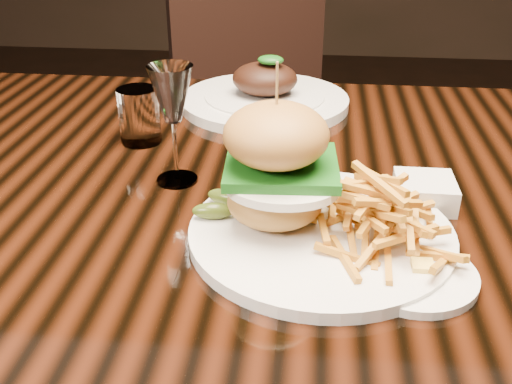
# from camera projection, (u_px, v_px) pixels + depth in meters

# --- Properties ---
(dining_table) EXTENTS (1.60, 0.90, 0.75)m
(dining_table) POSITION_uv_depth(u_px,v_px,m) (295.00, 227.00, 0.87)
(dining_table) COLOR black
(dining_table) RESTS_ON ground
(burger_plate) EXTENTS (0.31, 0.31, 0.21)m
(burger_plate) POSITION_uv_depth(u_px,v_px,m) (319.00, 197.00, 0.68)
(burger_plate) COLOR silver
(burger_plate) RESTS_ON dining_table
(side_saucer) EXTENTS (0.14, 0.14, 0.02)m
(side_saucer) POSITION_uv_depth(u_px,v_px,m) (412.00, 274.00, 0.63)
(side_saucer) COLOR silver
(side_saucer) RESTS_ON dining_table
(ramekin) EXTENTS (0.10, 0.10, 0.03)m
(ramekin) POSITION_uv_depth(u_px,v_px,m) (425.00, 192.00, 0.77)
(ramekin) COLOR silver
(ramekin) RESTS_ON dining_table
(wine_glass) EXTENTS (0.06, 0.06, 0.16)m
(wine_glass) POSITION_uv_depth(u_px,v_px,m) (172.00, 99.00, 0.78)
(wine_glass) COLOR white
(wine_glass) RESTS_ON dining_table
(water_tumbler) EXTENTS (0.06, 0.06, 0.09)m
(water_tumbler) POSITION_uv_depth(u_px,v_px,m) (139.00, 116.00, 0.94)
(water_tumbler) COLOR white
(water_tumbler) RESTS_ON dining_table
(far_dish) EXTENTS (0.31, 0.31, 0.10)m
(far_dish) POSITION_uv_depth(u_px,v_px,m) (265.00, 96.00, 1.10)
(far_dish) COLOR silver
(far_dish) RESTS_ON dining_table
(chair_far) EXTENTS (0.61, 0.61, 0.95)m
(chair_far) POSITION_uv_depth(u_px,v_px,m) (261.00, 106.00, 1.72)
(chair_far) COLOR black
(chair_far) RESTS_ON ground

